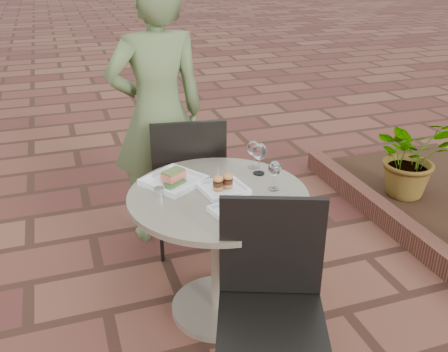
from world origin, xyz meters
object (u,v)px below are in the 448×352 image
object	(u,v)px
chair_far	(188,175)
chair_near	(271,291)
cafe_table	(219,236)
plate_salmon	(174,180)
plate_tuna	(240,212)
plate_sliders	(223,186)
diner	(158,115)

from	to	relation	value
chair_far	chair_near	xyz separation A→B (m)	(0.03, -1.20, 0.00)
cafe_table	plate_salmon	size ratio (longest dim) A/B	2.47
chair_far	plate_tuna	distance (m)	0.88
chair_near	plate_salmon	size ratio (longest dim) A/B	2.55
cafe_table	chair_near	xyz separation A→B (m)	(0.04, -0.58, 0.07)
chair_far	plate_salmon	bearing A→B (deg)	75.86
chair_far	plate_salmon	size ratio (longest dim) A/B	2.55
chair_far	plate_tuna	size ratio (longest dim) A/B	3.44
plate_tuna	plate_sliders	bearing A→B (deg)	88.73
plate_tuna	cafe_table	bearing A→B (deg)	96.24
chair_far	diner	bearing A→B (deg)	-59.02
cafe_table	diner	bearing A→B (deg)	96.40
plate_salmon	chair_near	bearing A→B (deg)	-73.76
plate_sliders	plate_tuna	world-z (taller)	plate_sliders
diner	plate_sliders	world-z (taller)	diner
chair_far	plate_tuna	xyz separation A→B (m)	(0.01, -0.86, 0.19)
plate_sliders	chair_far	bearing A→B (deg)	91.92
plate_salmon	plate_tuna	distance (m)	0.46
cafe_table	chair_near	size ratio (longest dim) A/B	0.97
diner	plate_sliders	distance (m)	0.90
plate_sliders	plate_tuna	size ratio (longest dim) A/B	0.90
cafe_table	plate_salmon	distance (m)	0.37
cafe_table	plate_salmon	world-z (taller)	plate_salmon
plate_tuna	plate_salmon	bearing A→B (deg)	116.61
cafe_table	plate_sliders	size ratio (longest dim) A/B	3.70
chair_far	diner	size ratio (longest dim) A/B	0.54
cafe_table	plate_salmon	xyz separation A→B (m)	(-0.18, 0.18, 0.27)
chair_far	cafe_table	bearing A→B (deg)	98.08
plate_sliders	cafe_table	bearing A→B (deg)	-148.27
cafe_table	plate_tuna	size ratio (longest dim) A/B	3.33
diner	plate_salmon	xyz separation A→B (m)	(-0.08, -0.73, -0.11)
chair_near	diner	world-z (taller)	diner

